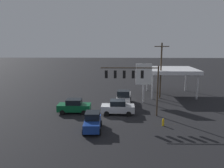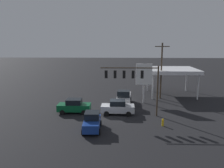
# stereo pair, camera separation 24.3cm
# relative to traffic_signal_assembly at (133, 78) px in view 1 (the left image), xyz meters

# --- Properties ---
(ground_plane) EXTENTS (200.00, 200.00, 0.00)m
(ground_plane) POSITION_rel_traffic_signal_assembly_xyz_m (2.75, -0.02, -5.05)
(ground_plane) COLOR black
(traffic_signal_assembly) EXTENTS (7.38, 0.43, 6.59)m
(traffic_signal_assembly) POSITION_rel_traffic_signal_assembly_xyz_m (0.00, 0.00, 0.00)
(traffic_signal_assembly) COLOR #473828
(traffic_signal_assembly) RESTS_ON ground
(utility_pole) EXTENTS (2.40, 0.26, 9.34)m
(utility_pole) POSITION_rel_traffic_signal_assembly_xyz_m (-5.22, -8.91, -0.09)
(utility_pole) COLOR #473828
(utility_pole) RESTS_ON ground
(gas_station_canopy) EXTENTS (8.68, 7.69, 4.80)m
(gas_station_canopy) POSITION_rel_traffic_signal_assembly_xyz_m (-7.56, -11.63, -0.60)
(gas_station_canopy) COLOR silver
(gas_station_canopy) RESTS_ON ground
(price_sign) EXTENTS (2.47, 0.27, 6.18)m
(price_sign) POSITION_rel_traffic_signal_assembly_xyz_m (-2.07, -6.20, -0.71)
(price_sign) COLOR silver
(price_sign) RESTS_ON ground
(hatchback_crossing) EXTENTS (2.06, 3.85, 1.97)m
(hatchback_crossing) POSITION_rel_traffic_signal_assembly_xyz_m (4.70, 4.84, -4.10)
(hatchback_crossing) COLOR navy
(hatchback_crossing) RESTS_ON ground
(sedan_waiting) EXTENTS (4.43, 2.13, 1.93)m
(sedan_waiting) POSITION_rel_traffic_signal_assembly_xyz_m (1.93, -0.55, -4.09)
(sedan_waiting) COLOR silver
(sedan_waiting) RESTS_ON ground
(pickup_parked) EXTENTS (2.51, 5.31, 2.40)m
(pickup_parked) POSITION_rel_traffic_signal_assembly_xyz_m (1.05, -4.84, -3.94)
(pickup_parked) COLOR silver
(pickup_parked) RESTS_ON ground
(sedan_far) EXTENTS (4.41, 2.08, 1.93)m
(sedan_far) POSITION_rel_traffic_signal_assembly_xyz_m (7.85, -0.86, -4.09)
(sedan_far) COLOR #0C592D
(sedan_far) RESTS_ON ground
(fire_hydrant) EXTENTS (0.24, 0.24, 0.88)m
(fire_hydrant) POSITION_rel_traffic_signal_assembly_xyz_m (-3.30, 3.46, -4.61)
(fire_hydrant) COLOR gold
(fire_hydrant) RESTS_ON ground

